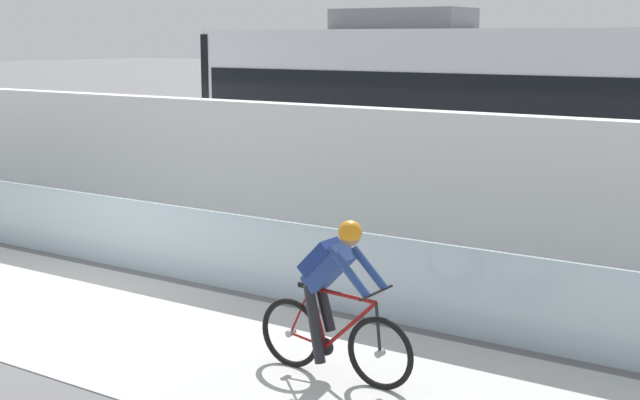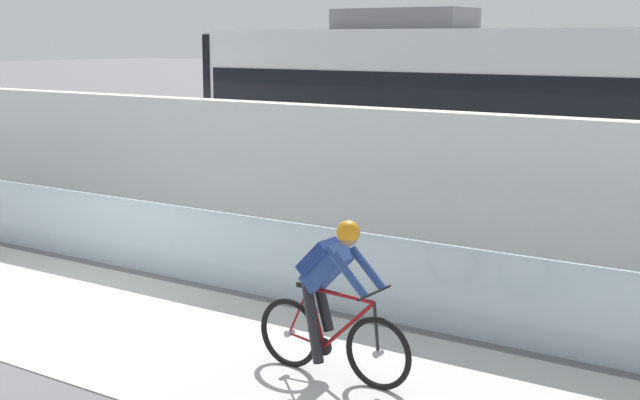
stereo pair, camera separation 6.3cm
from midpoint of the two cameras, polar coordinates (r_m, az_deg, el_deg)
ground_plane at (r=11.99m, az=-17.69°, el=-6.18°), size 200.00×200.00×0.00m
bike_path_deck at (r=11.99m, az=-17.69°, el=-6.15°), size 32.00×3.20×0.01m
glass_parapet at (r=13.03m, az=-11.39°, el=-2.24°), size 32.00×0.05×1.03m
concrete_barrier_wall at (r=14.19m, az=-6.27°, el=1.65°), size 32.00×0.36×2.35m
tram_rail_near at (r=16.33m, az=-0.49°, el=-1.32°), size 32.00×0.08×0.01m
tram_rail_far at (r=17.50m, az=2.21°, el=-0.54°), size 32.00×0.08×0.01m
tram at (r=15.01m, az=11.99°, el=4.72°), size 11.06×2.54×3.81m
cyclist_on_bike at (r=8.71m, az=0.95°, el=-6.40°), size 1.77×0.58×1.61m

